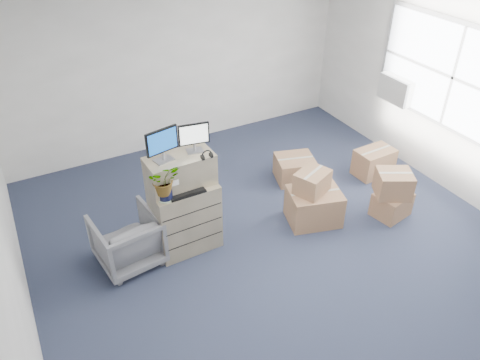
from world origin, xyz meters
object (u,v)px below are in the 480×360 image
(keyboard, at_px, (187,193))
(office_chair, at_px, (127,238))
(monitor_left, at_px, (162,143))
(monitor_right, at_px, (194,136))
(water_bottle, at_px, (184,177))
(filing_cabinet_lower, at_px, (186,217))
(potted_plant, at_px, (164,183))

(keyboard, height_order, office_chair, keyboard)
(monitor_left, height_order, monitor_right, monitor_left)
(monitor_right, relative_size, water_bottle, 1.73)
(monitor_left, bearing_deg, filing_cabinet_lower, -26.67)
(monitor_left, relative_size, keyboard, 0.90)
(monitor_right, xyz_separation_m, keyboard, (-0.22, -0.22, -0.59))
(filing_cabinet_lower, bearing_deg, monitor_right, 16.73)
(water_bottle, distance_m, potted_plant, 0.38)
(monitor_left, bearing_deg, office_chair, 164.98)
(keyboard, bearing_deg, filing_cabinet_lower, 84.13)
(potted_plant, bearing_deg, keyboard, -3.04)
(filing_cabinet_lower, xyz_separation_m, monitor_right, (0.21, 0.07, 1.07))
(monitor_right, height_order, water_bottle, monitor_right)
(monitor_right, height_order, keyboard, monitor_right)
(water_bottle, bearing_deg, monitor_right, 9.10)
(filing_cabinet_lower, relative_size, water_bottle, 4.43)
(filing_cabinet_lower, distance_m, monitor_right, 1.10)
(water_bottle, relative_size, office_chair, 0.28)
(keyboard, bearing_deg, monitor_left, 131.17)
(keyboard, relative_size, potted_plant, 1.07)
(monitor_right, height_order, office_chair, monitor_right)
(monitor_left, height_order, water_bottle, monitor_left)
(monitor_left, relative_size, water_bottle, 1.90)
(keyboard, bearing_deg, office_chair, 163.18)
(filing_cabinet_lower, bearing_deg, keyboard, -97.25)
(office_chair, bearing_deg, keyboard, 156.02)
(keyboard, distance_m, office_chair, 0.96)
(filing_cabinet_lower, height_order, office_chair, filing_cabinet_lower)
(filing_cabinet_lower, distance_m, keyboard, 0.50)
(filing_cabinet_lower, height_order, keyboard, keyboard)
(potted_plant, xyz_separation_m, office_chair, (-0.48, 0.21, -0.78))
(water_bottle, bearing_deg, monitor_left, 179.09)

